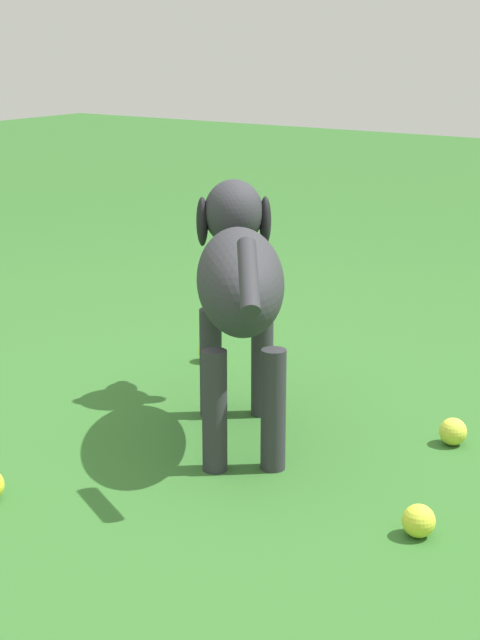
{
  "coord_description": "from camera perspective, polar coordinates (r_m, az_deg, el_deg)",
  "views": [
    {
      "loc": [
        1.32,
        -1.82,
        0.96
      ],
      "look_at": [
        0.01,
        0.08,
        0.3
      ],
      "focal_mm": 58.05,
      "sensor_mm": 36.0,
      "label": 1
    }
  ],
  "objects": [
    {
      "name": "tennis_ball_0",
      "position": [
        3.06,
        -1.7,
        -1.71
      ],
      "size": [
        0.07,
        0.07,
        0.07
      ],
      "primitive_type": "sphere",
      "color": "yellow",
      "rests_on": "ground"
    },
    {
      "name": "dog",
      "position": [
        2.43,
        -0.06,
        2.26
      ],
      "size": [
        0.57,
        0.71,
        0.58
      ],
      "rotation": [
        0.0,
        0.0,
        2.23
      ],
      "color": "#2D2D33",
      "rests_on": "ground"
    },
    {
      "name": "tennis_ball_4",
      "position": [
        2.08,
        9.82,
        -10.86
      ],
      "size": [
        0.07,
        0.07,
        0.07
      ],
      "primitive_type": "sphere",
      "color": "#CDD538",
      "rests_on": "ground"
    },
    {
      "name": "tennis_ball_3",
      "position": [
        2.52,
        11.66,
        -6.04
      ],
      "size": [
        0.07,
        0.07,
        0.07
      ],
      "primitive_type": "sphere",
      "color": "#CFD240",
      "rests_on": "ground"
    },
    {
      "name": "ground",
      "position": [
        2.44,
        -1.27,
        -7.22
      ],
      "size": [
        14.0,
        14.0,
        0.0
      ],
      "primitive_type": "plane",
      "color": "#2D6026"
    }
  ]
}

